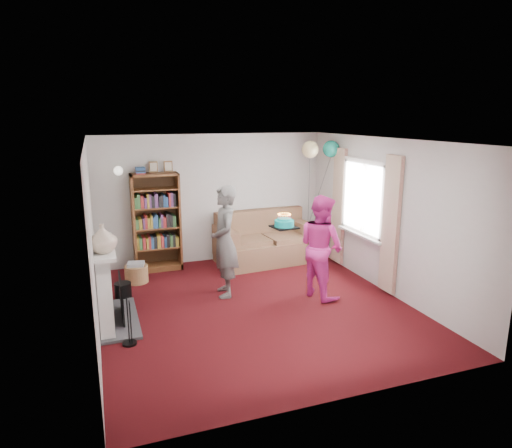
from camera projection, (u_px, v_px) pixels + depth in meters
name	position (u px, v px, depth m)	size (l,w,h in m)	color
ground	(255.00, 306.00, 6.95)	(5.00, 5.00, 0.00)	black
wall_back	(212.00, 198.00, 8.96)	(4.50, 0.02, 2.50)	silver
wall_left	(91.00, 241.00, 5.93)	(0.02, 5.00, 2.50)	silver
wall_right	(386.00, 216.00, 7.40)	(0.02, 5.00, 2.50)	silver
ceiling	(255.00, 140.00, 6.37)	(4.50, 5.00, 0.01)	white
fireplace	(109.00, 287.00, 6.33)	(0.55, 1.80, 1.12)	#3F3F42
window_bay	(363.00, 212.00, 7.94)	(0.14, 2.02, 2.20)	white
wall_sconce	(118.00, 171.00, 8.11)	(0.16, 0.23, 0.16)	gold
bookcase	(156.00, 223.00, 8.48)	(0.86, 0.42, 2.03)	#472B14
sofa	(264.00, 243.00, 9.07)	(1.87, 0.99, 0.99)	brown
wicker_basket	(136.00, 273.00, 7.93)	(0.40, 0.40, 0.36)	#A37E4C
person_striped	(225.00, 242.00, 7.22)	(0.65, 0.43, 1.78)	black
person_magenta	(321.00, 246.00, 7.21)	(0.80, 0.62, 1.64)	#D42A8D
birthday_cake	(284.00, 223.00, 7.14)	(0.37, 0.37, 0.22)	black
balloons	(321.00, 149.00, 8.58)	(0.76, 0.32, 1.69)	#3F3F3F
mantel_vase	(103.00, 238.00, 5.82)	(0.35, 0.35, 0.37)	beige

